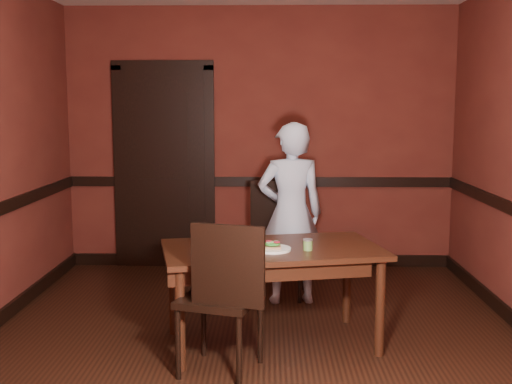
{
  "coord_description": "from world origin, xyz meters",
  "views": [
    {
      "loc": [
        0.1,
        -4.42,
        1.7
      ],
      "look_at": [
        0.0,
        0.35,
        1.05
      ],
      "focal_mm": 45.0,
      "sensor_mm": 36.0,
      "label": 1
    }
  ],
  "objects_px": {
    "person": "(291,213)",
    "sandwich_plate": "(272,248)",
    "chair_far": "(279,240)",
    "food_tub": "(205,235)",
    "cheese_saucer": "(214,244)",
    "chair_near": "(220,296)",
    "sauce_jar": "(308,245)",
    "dining_table": "(272,296)"
  },
  "relations": [
    {
      "from": "chair_far",
      "to": "chair_near",
      "type": "distance_m",
      "value": 1.72
    },
    {
      "from": "sandwich_plate",
      "to": "food_tub",
      "type": "xyz_separation_m",
      "value": [
        -0.49,
        0.29,
        0.03
      ]
    },
    {
      "from": "person",
      "to": "cheese_saucer",
      "type": "distance_m",
      "value": 1.15
    },
    {
      "from": "chair_far",
      "to": "cheese_saucer",
      "type": "bearing_deg",
      "value": -103.67
    },
    {
      "from": "sandwich_plate",
      "to": "sauce_jar",
      "type": "height_order",
      "value": "sauce_jar"
    },
    {
      "from": "sandwich_plate",
      "to": "cheese_saucer",
      "type": "bearing_deg",
      "value": 165.64
    },
    {
      "from": "cheese_saucer",
      "to": "food_tub",
      "type": "xyz_separation_m",
      "value": [
        -0.08,
        0.19,
        0.02
      ]
    },
    {
      "from": "person",
      "to": "sauce_jar",
      "type": "bearing_deg",
      "value": 86.08
    },
    {
      "from": "person",
      "to": "sandwich_plate",
      "type": "xyz_separation_m",
      "value": [
        -0.16,
        -1.1,
        -0.05
      ]
    },
    {
      "from": "dining_table",
      "to": "chair_far",
      "type": "bearing_deg",
      "value": 74.5
    },
    {
      "from": "chair_far",
      "to": "person",
      "type": "xyz_separation_m",
      "value": [
        0.09,
        -0.2,
        0.28
      ]
    },
    {
      "from": "dining_table",
      "to": "cheese_saucer",
      "type": "bearing_deg",
      "value": 167.01
    },
    {
      "from": "dining_table",
      "to": "sandwich_plate",
      "type": "xyz_separation_m",
      "value": [
        0.0,
        -0.1,
        0.37
      ]
    },
    {
      "from": "cheese_saucer",
      "to": "sauce_jar",
      "type": "bearing_deg",
      "value": -8.74
    },
    {
      "from": "chair_near",
      "to": "cheese_saucer",
      "type": "xyz_separation_m",
      "value": [
        -0.08,
        0.48,
        0.23
      ]
    },
    {
      "from": "dining_table",
      "to": "chair_near",
      "type": "relative_size",
      "value": 1.52
    },
    {
      "from": "cheese_saucer",
      "to": "sandwich_plate",
      "type": "bearing_deg",
      "value": -14.36
    },
    {
      "from": "food_tub",
      "to": "person",
      "type": "bearing_deg",
      "value": 47.05
    },
    {
      "from": "dining_table",
      "to": "person",
      "type": "height_order",
      "value": "person"
    },
    {
      "from": "chair_near",
      "to": "sandwich_plate",
      "type": "bearing_deg",
      "value": -114.21
    },
    {
      "from": "chair_near",
      "to": "sandwich_plate",
      "type": "height_order",
      "value": "chair_near"
    },
    {
      "from": "chair_far",
      "to": "sandwich_plate",
      "type": "relative_size",
      "value": 3.94
    },
    {
      "from": "chair_near",
      "to": "sauce_jar",
      "type": "height_order",
      "value": "chair_near"
    },
    {
      "from": "chair_far",
      "to": "sauce_jar",
      "type": "height_order",
      "value": "chair_far"
    },
    {
      "from": "food_tub",
      "to": "sauce_jar",
      "type": "bearing_deg",
      "value": -25.3
    },
    {
      "from": "chair_far",
      "to": "food_tub",
      "type": "xyz_separation_m",
      "value": [
        -0.56,
        -1.0,
        0.25
      ]
    },
    {
      "from": "dining_table",
      "to": "cheese_saucer",
      "type": "height_order",
      "value": "cheese_saucer"
    },
    {
      "from": "sandwich_plate",
      "to": "chair_far",
      "type": "bearing_deg",
      "value": 86.98
    },
    {
      "from": "person",
      "to": "sauce_jar",
      "type": "height_order",
      "value": "person"
    },
    {
      "from": "sandwich_plate",
      "to": "cheese_saucer",
      "type": "distance_m",
      "value": 0.42
    },
    {
      "from": "chair_far",
      "to": "sauce_jar",
      "type": "xyz_separation_m",
      "value": [
        0.17,
        -1.29,
        0.25
      ]
    },
    {
      "from": "sauce_jar",
      "to": "food_tub",
      "type": "xyz_separation_m",
      "value": [
        -0.74,
        0.29,
        0.0
      ]
    },
    {
      "from": "chair_far",
      "to": "chair_near",
      "type": "xyz_separation_m",
      "value": [
        -0.4,
        -1.67,
        -0.01
      ]
    },
    {
      "from": "chair_far",
      "to": "person",
      "type": "relative_size",
      "value": 0.65
    },
    {
      "from": "cheese_saucer",
      "to": "food_tub",
      "type": "relative_size",
      "value": 0.76
    },
    {
      "from": "person",
      "to": "sandwich_plate",
      "type": "height_order",
      "value": "person"
    },
    {
      "from": "sandwich_plate",
      "to": "cheese_saucer",
      "type": "xyz_separation_m",
      "value": [
        -0.41,
        0.11,
        0.0
      ]
    },
    {
      "from": "chair_near",
      "to": "dining_table",
      "type": "bearing_deg",
      "value": -107.55
    },
    {
      "from": "person",
      "to": "sandwich_plate",
      "type": "distance_m",
      "value": 1.11
    },
    {
      "from": "person",
      "to": "cheese_saucer",
      "type": "relative_size",
      "value": 9.64
    },
    {
      "from": "person",
      "to": "sandwich_plate",
      "type": "relative_size",
      "value": 6.09
    },
    {
      "from": "cheese_saucer",
      "to": "dining_table",
      "type": "bearing_deg",
      "value": -0.83
    }
  ]
}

